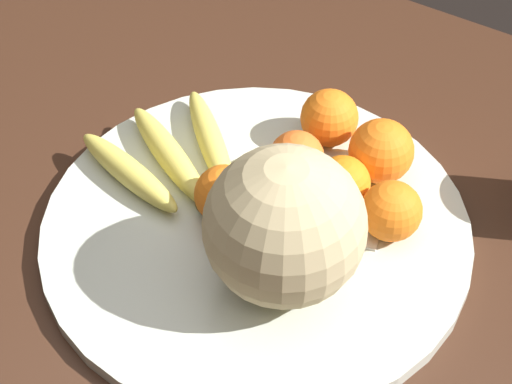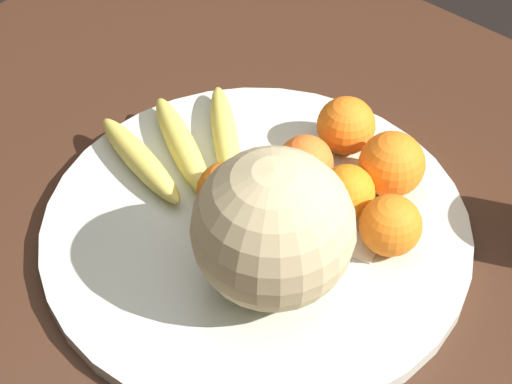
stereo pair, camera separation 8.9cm
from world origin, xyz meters
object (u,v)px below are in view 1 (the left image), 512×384
object	(u,v)px
melon	(283,228)
produce_tag	(334,228)
orange_back_right	(343,183)
fruit_bowl	(256,229)
orange_front_right	(381,151)
orange_top_small	(224,195)
orange_mid_center	(296,158)
kitchen_table	(290,343)
orange_front_left	(329,118)
orange_back_left	(391,211)
banana_bunch	(171,156)

from	to	relation	value
melon	produce_tag	bearing A→B (deg)	83.00
orange_back_right	fruit_bowl	bearing A→B (deg)	-128.13
orange_front_right	orange_back_right	distance (m)	0.06
orange_front_right	produce_tag	size ratio (longest dim) A/B	0.73
orange_back_right	orange_top_small	size ratio (longest dim) A/B	0.94
orange_front_right	orange_mid_center	bearing A→B (deg)	-143.47
orange_top_small	produce_tag	distance (m)	0.12
kitchen_table	orange_mid_center	bearing A→B (deg)	120.19
kitchen_table	orange_front_right	distance (m)	0.24
orange_front_left	orange_back_left	distance (m)	0.16
orange_front_left	fruit_bowl	bearing A→B (deg)	-89.31
fruit_bowl	orange_front_right	distance (m)	0.16
orange_back_right	orange_mid_center	bearing A→B (deg)	175.01
banana_bunch	produce_tag	xyz separation A→B (m)	(0.20, 0.02, -0.01)
melon	kitchen_table	bearing A→B (deg)	10.08
orange_mid_center	melon	bearing A→B (deg)	-64.43
orange_front_left	orange_front_right	world-z (taller)	orange_front_right
melon	orange_back_left	size ratio (longest dim) A/B	2.44
fruit_bowl	orange_top_small	distance (m)	0.05
orange_mid_center	orange_back_left	size ratio (longest dim) A/B	0.96
orange_back_left	orange_back_right	world-z (taller)	orange_back_left
fruit_bowl	orange_back_right	size ratio (longest dim) A/B	7.64
orange_back_left	produce_tag	xyz separation A→B (m)	(-0.05, -0.03, -0.03)
melon	orange_mid_center	xyz separation A→B (m)	(-0.06, 0.13, -0.05)
orange_mid_center	orange_top_small	size ratio (longest dim) A/B	0.97
orange_front_right	orange_front_left	bearing A→B (deg)	165.20
orange_front_left	orange_mid_center	world-z (taller)	orange_front_left
fruit_bowl	orange_front_left	bearing A→B (deg)	90.69
orange_top_small	orange_front_right	bearing A→B (deg)	53.04
orange_mid_center	produce_tag	xyz separation A→B (m)	(0.07, -0.04, -0.03)
orange_back_left	orange_top_small	bearing A→B (deg)	-154.76
orange_mid_center	orange_front_right	bearing A→B (deg)	36.53
produce_tag	melon	bearing A→B (deg)	-111.36
fruit_bowl	melon	bearing A→B (deg)	-38.07
orange_back_left	banana_bunch	bearing A→B (deg)	-169.74
orange_back_left	produce_tag	size ratio (longest dim) A/B	0.65
fruit_bowl	orange_back_right	bearing A→B (deg)	51.87
kitchen_table	banana_bunch	bearing A→B (deg)	161.49
banana_bunch	orange_mid_center	distance (m)	0.14
fruit_bowl	melon	size ratio (longest dim) A/B	2.92
fruit_bowl	produce_tag	bearing A→B (deg)	28.44
kitchen_table	melon	world-z (taller)	melon
kitchen_table	orange_front_right	size ratio (longest dim) A/B	17.72
orange_back_right	produce_tag	distance (m)	0.05
orange_mid_center	orange_back_right	size ratio (longest dim) A/B	1.03
banana_bunch	orange_front_left	xyz separation A→B (m)	(0.13, 0.14, 0.02)
banana_bunch	orange_back_right	xyz separation A→B (m)	(0.19, 0.06, 0.01)
orange_front_right	orange_back_left	distance (m)	0.09
fruit_bowl	orange_mid_center	xyz separation A→B (m)	(-0.00, 0.08, 0.04)
produce_tag	banana_bunch	bearing A→B (deg)	170.83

